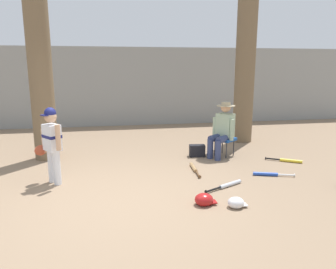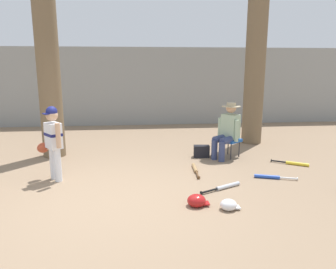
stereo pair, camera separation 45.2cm
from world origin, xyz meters
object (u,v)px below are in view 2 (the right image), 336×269
Objects in this scene: batting_helmet_red at (197,201)px; folding_stool at (230,141)px; bat_yellow_trainer at (294,163)px; batting_helmet_white at (229,205)px; bat_blue_youth at (270,177)px; handbag_beside_stool at (202,151)px; young_ballplayer at (53,139)px; tree_near_player at (46,35)px; bat_wood_tan at (195,169)px; bat_aluminum_silver at (225,187)px; tree_behind_spectator at (256,48)px; seated_spectator at (228,129)px.

folding_stool is at bearing 63.86° from batting_helmet_red.
bat_yellow_trainer is 2.90m from batting_helmet_red.
bat_blue_youth is at bearing 46.27° from batting_helmet_white.
handbag_beside_stool is at bearing 156.62° from bat_yellow_trainer.
bat_yellow_trainer is 0.92× the size of bat_blue_youth.
tree_near_player is at bearing 103.95° from young_ballplayer.
young_ballplayer is 1.65× the size of bat_wood_tan.
bat_wood_tan is 1.01m from bat_aluminum_silver.
tree_behind_spectator is at bearing 59.88° from batting_helmet_red.
handbag_beside_stool is (-0.61, 0.05, -0.23)m from folding_stool.
batting_helmet_white is (-1.10, -1.15, 0.04)m from bat_blue_youth.
bat_yellow_trainer is (1.14, -0.71, -0.33)m from folding_stool.
folding_stool is 0.85× the size of bat_yellow_trainer.
young_ballplayer is at bearing -151.41° from tree_behind_spectator.
bat_wood_tan is at bearing 80.28° from batting_helmet_red.
bat_wood_tan is (-0.31, -0.92, -0.10)m from handbag_beside_stool.
batting_helmet_white reaches higher than bat_wood_tan.
bat_wood_tan is at bearing -136.74° from folding_stool.
seated_spectator is 3.53× the size of handbag_beside_stool.
handbag_beside_stool is at bearing -7.81° from tree_near_player.
handbag_beside_stool is at bearing 175.75° from folding_stool.
batting_helmet_red is (-0.27, -1.56, 0.05)m from bat_wood_tan.
handbag_beside_stool is at bearing 86.59° from batting_helmet_white.
batting_helmet_red is at bearing 158.82° from batting_helmet_white.
bat_blue_youth is (4.19, -1.94, -2.56)m from tree_near_player.
tree_behind_spectator reaches higher than handbag_beside_stool.
bat_wood_tan is at bearing 155.38° from bat_blue_youth.
tree_near_player is 4.90m from tree_behind_spectator.
bat_aluminum_silver is 0.84m from batting_helmet_red.
bat_yellow_trainer is at bearing -23.38° from handbag_beside_stool.
bat_aluminum_silver is at bearing 45.76° from batting_helmet_red.
tree_behind_spectator is 19.65× the size of batting_helmet_white.
tree_near_player is 2.49m from young_ballplayer.
tree_behind_spectator is at bearing 9.43° from tree_near_player.
bat_blue_youth is at bearing -57.74° from handbag_beside_stool.
handbag_beside_stool is 0.52× the size of bat_yellow_trainer.
bat_blue_youth is (-0.64, -2.74, -2.36)m from tree_behind_spectator.
bat_aluminum_silver is 1.01m from bat_blue_youth.
bat_blue_youth is (0.33, -1.45, -0.33)m from folding_stool.
bat_wood_tan is (2.94, -1.36, -2.56)m from tree_near_player.
batting_helmet_white is at bearing -28.69° from young_ballplayer.
batting_helmet_white is at bearing -44.93° from tree_near_player.
handbag_beside_stool is (-0.54, 0.10, -0.51)m from seated_spectator.
folding_stool is (3.46, 1.12, -0.38)m from young_ballplayer.
batting_helmet_red is (-0.58, -2.48, -0.05)m from handbag_beside_stool.
bat_blue_youth is at bearing -73.69° from seated_spectator.
tree_near_player is 4.49m from folding_stool.
young_ballplayer is 3.55m from seated_spectator.
young_ballplayer reaches higher than bat_blue_youth.
seated_spectator is 1.32m from bat_wood_tan.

